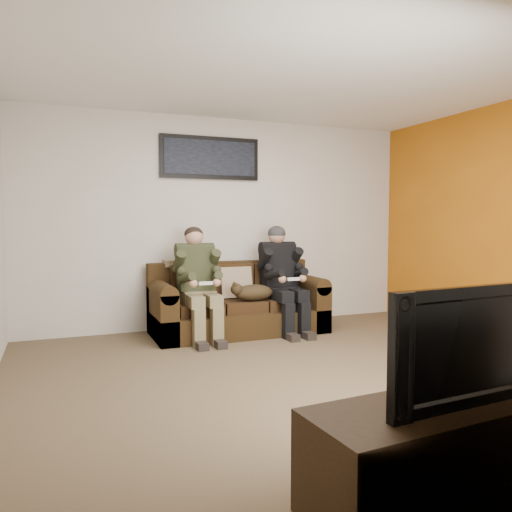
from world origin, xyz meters
name	(u,v)px	position (x,y,z in m)	size (l,w,h in m)	color
floor	(307,375)	(0.00, 0.00, 0.00)	(5.00, 5.00, 0.00)	brown
ceiling	(309,66)	(0.00, 0.00, 2.60)	(5.00, 5.00, 0.00)	silver
wall_back	(225,223)	(0.00, 2.25, 1.30)	(5.00, 5.00, 0.00)	beige
sofa	(237,306)	(0.00, 1.82, 0.31)	(2.02, 0.87, 0.83)	#32210F
throw_pillow	(236,283)	(0.00, 1.86, 0.59)	(0.39, 0.11, 0.37)	tan
throw_blanket	(181,263)	(-0.61, 2.08, 0.83)	(0.41, 0.20, 0.07)	tan
person_left	(198,277)	(-0.51, 1.65, 0.70)	(0.51, 0.87, 1.26)	#827551
person_right	(282,273)	(0.52, 1.65, 0.70)	(0.51, 0.86, 1.27)	black
cat	(252,292)	(0.10, 1.57, 0.50)	(0.66, 0.26, 0.24)	#43321A
framed_poster	(210,158)	(-0.20, 2.22, 2.10)	(1.25, 0.05, 0.52)	black
tv_stand	(454,448)	(-0.24, -1.95, 0.24)	(1.51, 0.49, 0.48)	black
television	(457,342)	(-0.24, -1.95, 0.75)	(0.96, 0.13, 0.56)	black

